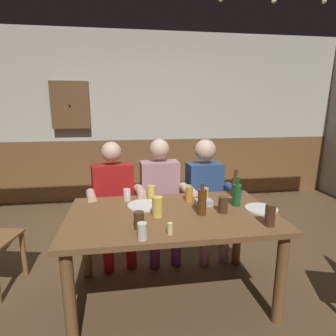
{
  "coord_description": "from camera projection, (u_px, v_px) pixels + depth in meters",
  "views": [
    {
      "loc": [
        -0.34,
        -2.18,
        1.57
      ],
      "look_at": [
        0.0,
        0.02,
        1.06
      ],
      "focal_mm": 29.79,
      "sensor_mm": 36.0,
      "label": 1
    }
  ],
  "objects": [
    {
      "name": "ground_plane",
      "position": [
        168.0,
        283.0,
        2.5
      ],
      "size": [
        7.78,
        7.78,
        0.0
      ],
      "primitive_type": "plane",
      "color": "brown"
    },
    {
      "name": "back_wall_upper",
      "position": [
        145.0,
        87.0,
        4.45
      ],
      "size": [
        6.49,
        0.12,
        1.67
      ],
      "primitive_type": "cube",
      "color": "beige"
    },
    {
      "name": "back_wall_wainscot",
      "position": [
        147.0,
        169.0,
        4.75
      ],
      "size": [
        6.49,
        0.12,
        1.01
      ],
      "primitive_type": "cube",
      "color": "brown",
      "rests_on": "ground_plane"
    },
    {
      "name": "dining_table",
      "position": [
        172.0,
        225.0,
        2.2
      ],
      "size": [
        1.61,
        0.95,
        0.74
      ],
      "color": "brown",
      "rests_on": "ground_plane"
    },
    {
      "name": "person_0",
      "position": [
        114.0,
        196.0,
        2.81
      ],
      "size": [
        0.58,
        0.58,
        1.21
      ],
      "rotation": [
        0.0,
        0.0,
        3.32
      ],
      "color": "#AD1919",
      "rests_on": "ground_plane"
    },
    {
      "name": "person_1",
      "position": [
        161.0,
        193.0,
        2.87
      ],
      "size": [
        0.54,
        0.52,
        1.23
      ],
      "rotation": [
        0.0,
        0.0,
        3.19
      ],
      "color": "#B78493",
      "rests_on": "ground_plane"
    },
    {
      "name": "person_2",
      "position": [
        206.0,
        191.0,
        2.94
      ],
      "size": [
        0.53,
        0.53,
        1.22
      ],
      "rotation": [
        0.0,
        0.0,
        3.21
      ],
      "color": "#2D4C84",
      "rests_on": "ground_plane"
    },
    {
      "name": "table_candle",
      "position": [
        170.0,
        229.0,
        1.81
      ],
      "size": [
        0.04,
        0.04,
        0.08
      ],
      "primitive_type": "cylinder",
      "color": "#F9E08C",
      "rests_on": "dining_table"
    },
    {
      "name": "condiment_caddy",
      "position": [
        204.0,
        203.0,
        2.33
      ],
      "size": [
        0.14,
        0.1,
        0.05
      ],
      "primitive_type": "cube",
      "color": "#B2B7BC",
      "rests_on": "dining_table"
    },
    {
      "name": "plate_0",
      "position": [
        261.0,
        209.0,
        2.24
      ],
      "size": [
        0.26,
        0.26,
        0.01
      ],
      "primitive_type": "cylinder",
      "color": "white",
      "rests_on": "dining_table"
    },
    {
      "name": "plate_1",
      "position": [
        144.0,
        205.0,
        2.32
      ],
      "size": [
        0.28,
        0.28,
        0.01
      ],
      "primitive_type": "cylinder",
      "color": "white",
      "rests_on": "dining_table"
    },
    {
      "name": "bottle_0",
      "position": [
        202.0,
        202.0,
        2.12
      ],
      "size": [
        0.07,
        0.07,
        0.25
      ],
      "color": "#593314",
      "rests_on": "dining_table"
    },
    {
      "name": "bottle_1",
      "position": [
        237.0,
        194.0,
        2.32
      ],
      "size": [
        0.07,
        0.07,
        0.25
      ],
      "color": "#195923",
      "rests_on": "dining_table"
    },
    {
      "name": "bottle_2",
      "position": [
        235.0,
        186.0,
        2.56
      ],
      "size": [
        0.07,
        0.07,
        0.25
      ],
      "color": "#593314",
      "rests_on": "dining_table"
    },
    {
      "name": "pint_glass_0",
      "position": [
        139.0,
        220.0,
        1.89
      ],
      "size": [
        0.07,
        0.07,
        0.12
      ],
      "primitive_type": "cylinder",
      "color": "#4C2D19",
      "rests_on": "dining_table"
    },
    {
      "name": "pint_glass_1",
      "position": [
        270.0,
        215.0,
        1.93
      ],
      "size": [
        0.07,
        0.07,
        0.16
      ],
      "primitive_type": "cylinder",
      "color": "#4C2D19",
      "rests_on": "dining_table"
    },
    {
      "name": "pint_glass_2",
      "position": [
        205.0,
        193.0,
        2.49
      ],
      "size": [
        0.07,
        0.07,
        0.1
      ],
      "primitive_type": "cylinder",
      "color": "#E5C64C",
      "rests_on": "dining_table"
    },
    {
      "name": "pint_glass_3",
      "position": [
        223.0,
        205.0,
        2.17
      ],
      "size": [
        0.08,
        0.08,
        0.13
      ],
      "primitive_type": "cylinder",
      "color": "#4C2D19",
      "rests_on": "dining_table"
    },
    {
      "name": "pint_glass_4",
      "position": [
        157.0,
        207.0,
        2.09
      ],
      "size": [
        0.08,
        0.08,
        0.15
      ],
      "primitive_type": "cylinder",
      "color": "#E5C64C",
      "rests_on": "dining_table"
    },
    {
      "name": "pint_glass_5",
      "position": [
        189.0,
        194.0,
        2.43
      ],
      "size": [
        0.06,
        0.06,
        0.13
      ],
      "primitive_type": "cylinder",
      "color": "gold",
      "rests_on": "dining_table"
    },
    {
      "name": "pint_glass_6",
      "position": [
        127.0,
        195.0,
        2.45
      ],
      "size": [
        0.06,
        0.06,
        0.11
      ],
      "primitive_type": "cylinder",
      "color": "white",
      "rests_on": "dining_table"
    },
    {
      "name": "pint_glass_7",
      "position": [
        151.0,
        192.0,
        2.5
      ],
      "size": [
        0.08,
        0.08,
        0.12
      ],
      "primitive_type": "cylinder",
      "color": "#E5C64C",
      "rests_on": "dining_table"
    },
    {
      "name": "pint_glass_8",
      "position": [
        142.0,
        231.0,
        1.74
      ],
      "size": [
        0.06,
        0.06,
        0.11
      ],
      "primitive_type": "cylinder",
      "color": "white",
      "rests_on": "dining_table"
    },
    {
      "name": "wall_dart_cabinet",
      "position": [
        70.0,
        105.0,
        4.22
      ],
      "size": [
        0.56,
        0.15,
        0.7
      ],
      "color": "brown"
    }
  ]
}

